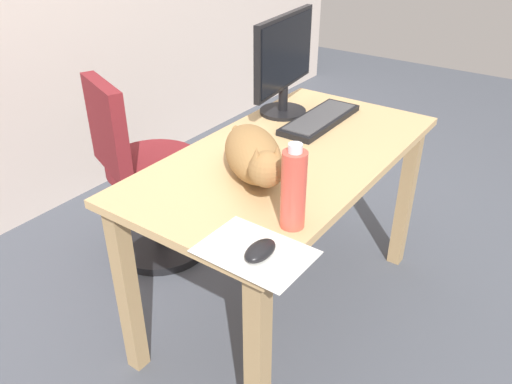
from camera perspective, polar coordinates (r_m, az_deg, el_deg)
ground_plane at (r=2.31m, az=3.02°, el=-12.52°), size 8.00×8.00×0.00m
desk at (r=1.94m, az=3.51°, el=1.24°), size 1.31×0.68×0.75m
office_chair at (r=2.46m, az=-12.31°, el=0.94°), size 0.51×0.48×0.91m
monitor at (r=2.17m, az=3.21°, el=14.39°), size 0.48×0.20×0.41m
keyboard at (r=2.15m, az=7.17°, el=8.08°), size 0.44×0.15×0.03m
cat at (r=1.68m, az=-0.20°, el=4.21°), size 0.45×0.46×0.20m
computer_mouse at (r=1.33m, az=0.48°, el=-6.57°), size 0.11×0.06×0.04m
paper_sheet at (r=1.36m, az=-0.09°, el=-6.69°), size 0.21×0.30×0.00m
water_bottle at (r=1.40m, az=4.23°, el=0.32°), size 0.07×0.07×0.26m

